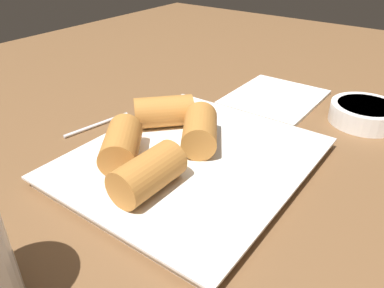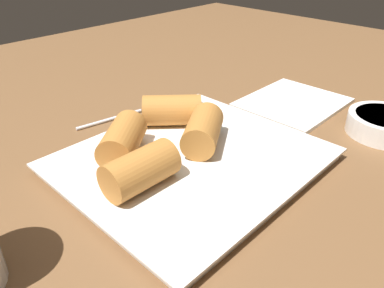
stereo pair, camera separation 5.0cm
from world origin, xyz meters
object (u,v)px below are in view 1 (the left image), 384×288
at_px(spoon, 140,107).
at_px(napkin, 272,97).
at_px(serving_plate, 192,161).
at_px(dipping_bowl_near, 365,113).

xyz_separation_m(spoon, napkin, (-0.16, 0.15, -0.00)).
xyz_separation_m(serving_plate, napkin, (-0.24, -0.01, -0.00)).
bearing_deg(napkin, serving_plate, 2.97).
xyz_separation_m(serving_plate, spoon, (-0.08, -0.16, -0.00)).
distance_m(serving_plate, dipping_bowl_near, 0.28).
distance_m(spoon, napkin, 0.22).
bearing_deg(serving_plate, spoon, -116.75).
bearing_deg(serving_plate, dipping_bowl_near, 151.34).
relative_size(serving_plate, spoon, 1.72).
xyz_separation_m(dipping_bowl_near, napkin, (0.00, -0.15, -0.01)).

